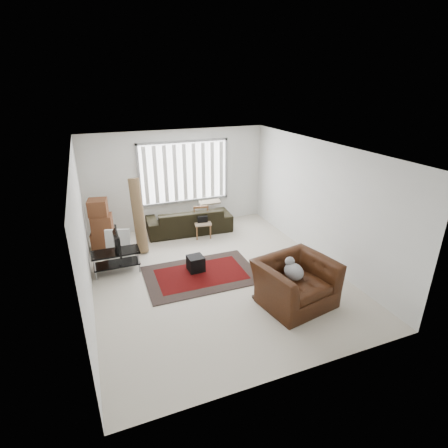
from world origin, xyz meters
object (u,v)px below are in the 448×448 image
object	(u,v)px
tv_stand	(116,257)
sofa	(189,217)
side_chair	(202,221)
armchair	(295,280)
moving_boxes	(102,227)

from	to	relation	value
tv_stand	sofa	bearing A→B (deg)	36.69
tv_stand	side_chair	bearing A→B (deg)	25.59
side_chair	armchair	bearing A→B (deg)	-70.55
armchair	side_chair	bearing A→B (deg)	90.06
side_chair	moving_boxes	bearing A→B (deg)	-174.66
tv_stand	sofa	size ratio (longest dim) A/B	0.44
moving_boxes	sofa	world-z (taller)	moving_boxes
sofa	side_chair	bearing A→B (deg)	121.35
moving_boxes	sofa	distance (m)	2.30
tv_stand	side_chair	xyz separation A→B (m)	(2.32, 1.11, 0.09)
tv_stand	moving_boxes	world-z (taller)	moving_boxes
sofa	armchair	world-z (taller)	armchair
tv_stand	moving_boxes	xyz separation A→B (m)	(-0.19, 1.27, 0.24)
moving_boxes	side_chair	size ratio (longest dim) A/B	1.61
moving_boxes	side_chair	world-z (taller)	moving_boxes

